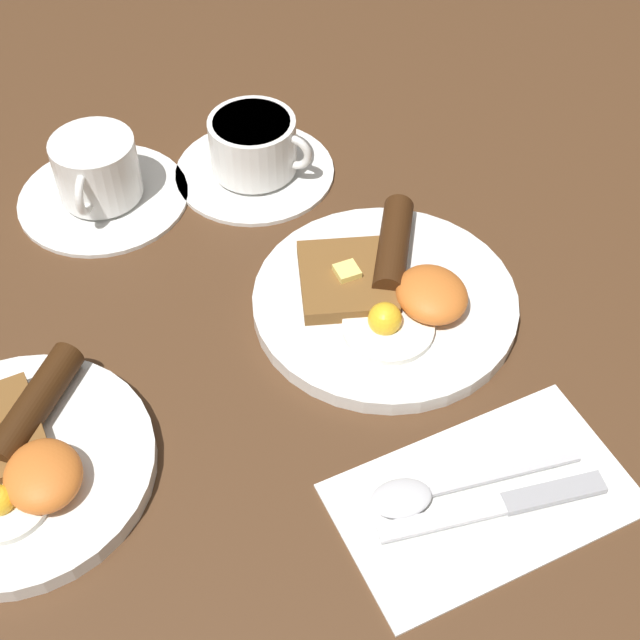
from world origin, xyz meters
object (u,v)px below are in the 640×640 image
object	(u,v)px
teacup_far	(99,178)
knife	(506,504)
breakfast_plate_near	(387,296)
teacup_near	(254,153)
spoon	(424,493)
breakfast_plate_far	(18,461)

from	to	relation	value
teacup_far	knife	xyz separation A→B (m)	(-0.46, -0.19, -0.02)
breakfast_plate_near	teacup_far	size ratio (longest dim) A/B	1.39
teacup_near	knife	world-z (taller)	teacup_near
teacup_near	spoon	xyz separation A→B (m)	(-0.40, 0.01, -0.02)
teacup_near	spoon	world-z (taller)	teacup_near
knife	spoon	bearing A→B (deg)	-22.47
breakfast_plate_near	spoon	xyz separation A→B (m)	(-0.19, 0.06, -0.00)
teacup_near	spoon	size ratio (longest dim) A/B	0.97
teacup_far	teacup_near	bearing A→B (deg)	-97.35
breakfast_plate_far	teacup_near	world-z (taller)	teacup_near
breakfast_plate_far	spoon	world-z (taller)	breakfast_plate_far
breakfast_plate_far	teacup_near	xyz separation A→B (m)	(0.26, -0.29, 0.01)
knife	spoon	size ratio (longest dim) A/B	1.05
teacup_near	knife	size ratio (longest dim) A/B	0.92
breakfast_plate_near	teacup_far	xyz separation A→B (m)	(0.24, 0.20, 0.01)
teacup_far	knife	bearing A→B (deg)	-157.13
teacup_near	spoon	distance (m)	0.40
spoon	teacup_near	bearing A→B (deg)	-84.52
breakfast_plate_near	breakfast_plate_far	distance (m)	0.33
breakfast_plate_far	knife	bearing A→B (deg)	-117.78
teacup_near	breakfast_plate_near	bearing A→B (deg)	-168.54
breakfast_plate_far	spoon	distance (m)	0.31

